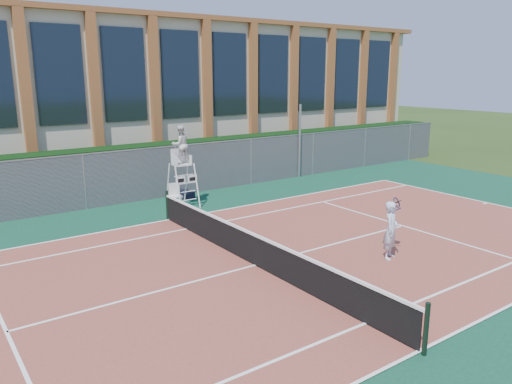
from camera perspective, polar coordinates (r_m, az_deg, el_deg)
ground at (r=14.20m, az=-0.06°, el=-8.47°), size 120.00×120.00×0.00m
apron at (r=14.97m, az=-2.30°, el=-7.28°), size 36.00×20.00×0.01m
tennis_court at (r=14.19m, az=-0.06°, el=-8.39°), size 23.77×10.97×0.02m
tennis_net at (r=14.01m, az=-0.06°, el=-6.43°), size 0.10×11.30×1.10m
fence at (r=21.39m, az=-13.88°, el=1.74°), size 40.00×0.06×2.20m
hedge at (r=22.49m, az=-15.03°, el=2.24°), size 40.00×1.40×2.20m
building at (r=29.70m, az=-20.95°, el=10.37°), size 45.00×10.60×8.22m
steel_pole at (r=25.79m, az=5.00°, el=5.79°), size 0.12×0.12×3.76m
umpire_chair at (r=20.12m, az=-8.62°, el=5.12°), size 0.93×1.43×3.33m
plastic_chair at (r=20.30m, az=-9.25°, el=-0.14°), size 0.52×0.52×0.98m
sports_bag_near at (r=21.62m, az=-7.75°, el=-0.45°), size 0.70×0.51×0.28m
sports_bag_far at (r=22.23m, az=-8.63°, el=-0.09°), size 0.74×0.48×0.27m
tennis_player at (r=14.95m, az=15.18°, el=-4.21°), size 1.01×0.76×1.71m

